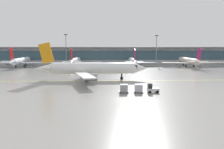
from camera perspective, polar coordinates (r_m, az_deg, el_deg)
ground_plane at (r=46.71m, az=2.91°, el=-6.17°), size 400.00×400.00×0.00m
taxiway_centreline_stripe at (r=71.37m, az=-4.57°, el=-1.51°), size 110.00×0.49×0.01m
terminal_concourse at (r=135.10m, az=-0.49°, el=4.71°), size 210.48×11.00×9.60m
gate_airplane_1 at (r=123.35m, az=-21.18°, el=3.07°), size 27.53×29.52×9.80m
gate_airplane_2 at (r=117.77m, az=-8.92°, el=3.25°), size 26.56×28.52×9.46m
gate_airplane_3 at (r=118.11m, az=4.97°, el=3.26°), size 25.45×27.36×9.07m
gate_airplane_4 at (r=121.03m, az=18.10°, el=3.11°), size 27.06×29.02×9.63m
taxiing_regional_jet at (r=72.94m, az=-4.89°, el=1.42°), size 34.86×32.54×11.59m
baggage_tug at (r=54.24m, az=9.69°, el=-3.42°), size 2.60×1.63×2.10m
cargo_dolly_lead at (r=53.65m, az=6.44°, el=-3.30°), size 2.10×1.61×1.94m
cargo_dolly_trailing at (r=53.24m, az=2.90°, el=-3.35°), size 2.10×1.61×1.94m
apron_light_mast_1 at (r=130.38m, az=-11.05°, el=6.25°), size 1.80×0.36×16.42m
apron_light_mast_2 at (r=129.22m, az=10.67°, el=6.12°), size 1.80×0.36×15.87m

